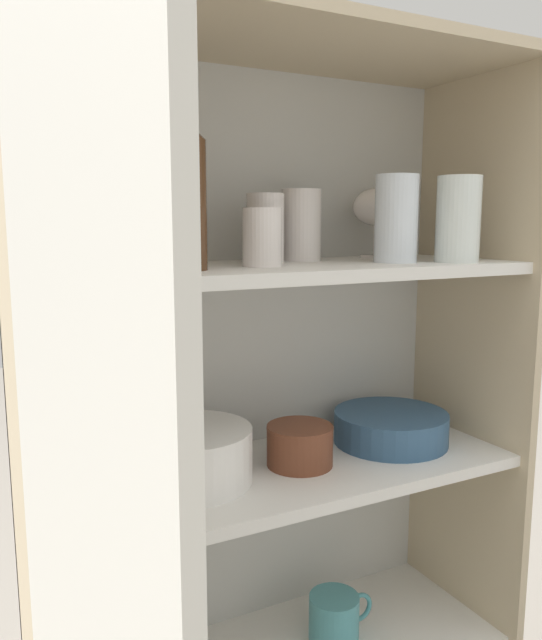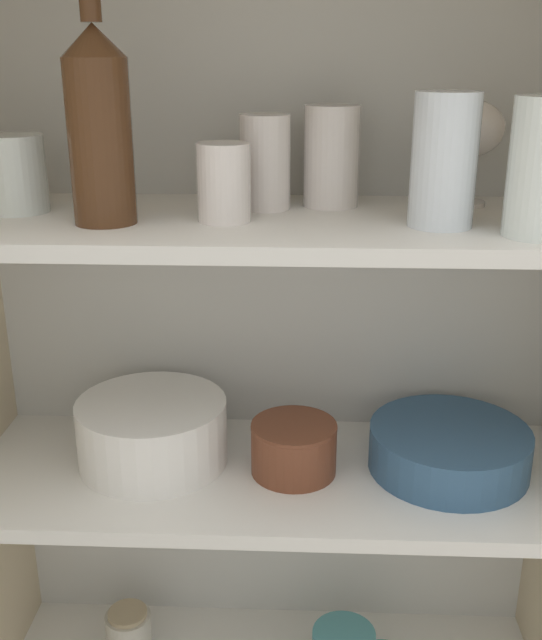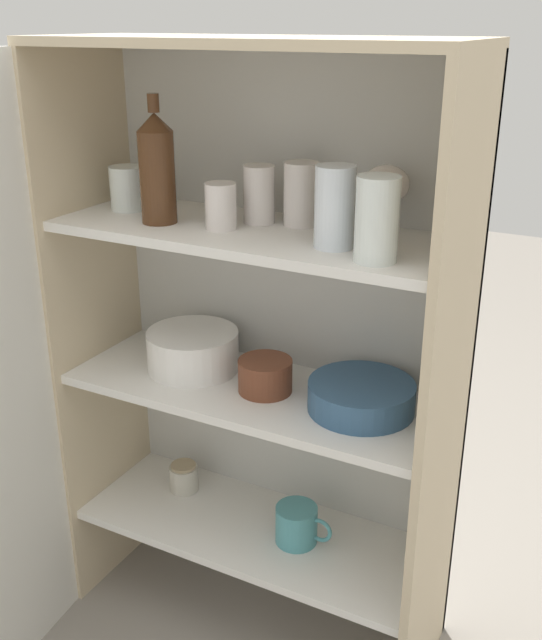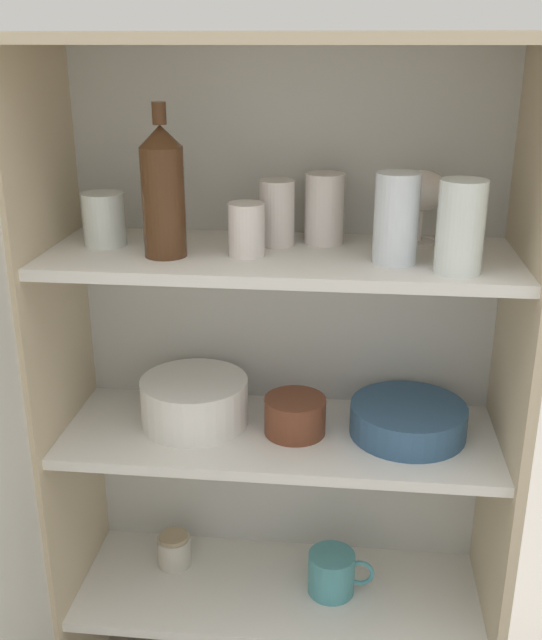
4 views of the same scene
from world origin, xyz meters
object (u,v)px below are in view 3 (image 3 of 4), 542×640
wine_bottle (157,168)px  serving_bowl_small (265,374)px  coffee_mug_primary (297,525)px  plate_stack_white (193,350)px  storage_jar (184,477)px  mixing_bowl_large (361,395)px

wine_bottle → serving_bowl_small: 0.48m
wine_bottle → coffee_mug_primary: bearing=8.0°
wine_bottle → plate_stack_white: (0.03, 0.06, -0.42)m
plate_stack_white → storage_jar: plate_stack_white is taller
mixing_bowl_large → serving_bowl_small: serving_bowl_small is taller
mixing_bowl_large → coffee_mug_primary: bearing=-173.2°
plate_stack_white → wine_bottle: bearing=-112.4°
serving_bowl_small → coffee_mug_primary: (0.08, 0.00, -0.36)m
wine_bottle → mixing_bowl_large: size_ratio=1.17×
storage_jar → coffee_mug_primary: bearing=-8.2°
storage_jar → wine_bottle: bearing=-67.1°
plate_stack_white → coffee_mug_primary: bearing=-4.0°
mixing_bowl_large → serving_bowl_small: 0.21m
serving_bowl_small → coffee_mug_primary: bearing=0.8°
serving_bowl_small → storage_jar: (-0.26, 0.05, -0.37)m
wine_bottle → storage_jar: bearing=112.9°
wine_bottle → coffee_mug_primary: (0.30, 0.04, -0.78)m
wine_bottle → mixing_bowl_large: (0.43, 0.06, -0.43)m
plate_stack_white → mixing_bowl_large: plate_stack_white is taller
wine_bottle → plate_stack_white: wine_bottle is taller
mixing_bowl_large → wine_bottle: bearing=-172.4°
wine_bottle → mixing_bowl_large: 0.61m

